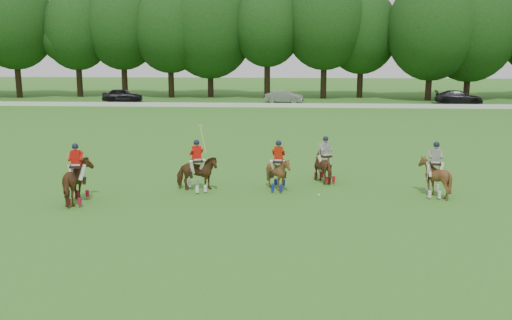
# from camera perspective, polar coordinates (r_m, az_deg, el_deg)

# --- Properties ---
(ground) EXTENTS (180.00, 180.00, 0.00)m
(ground) POSITION_cam_1_polar(r_m,az_deg,el_deg) (21.01, -3.89, -6.00)
(ground) COLOR #287220
(ground) RESTS_ON ground
(tree_line) EXTENTS (117.98, 14.32, 14.75)m
(tree_line) POSITION_cam_1_polar(r_m,az_deg,el_deg) (67.98, 1.40, 13.13)
(tree_line) COLOR black
(tree_line) RESTS_ON ground
(boundary_rail) EXTENTS (120.00, 0.10, 0.44)m
(boundary_rail) POSITION_cam_1_polar(r_m,az_deg,el_deg) (58.25, 0.77, 5.51)
(boundary_rail) COLOR white
(boundary_rail) RESTS_ON ground
(car_left) EXTENTS (4.61, 2.39, 1.50)m
(car_left) POSITION_cam_1_polar(r_m,az_deg,el_deg) (65.28, -13.20, 6.32)
(car_left) COLOR black
(car_left) RESTS_ON ground
(car_mid) EXTENTS (4.32, 2.13, 1.36)m
(car_mid) POSITION_cam_1_polar(r_m,az_deg,el_deg) (62.63, 2.84, 6.34)
(car_mid) COLOR gray
(car_mid) RESTS_ON ground
(car_right) EXTENTS (5.25, 2.87, 1.44)m
(car_right) POSITION_cam_1_polar(r_m,az_deg,el_deg) (65.21, 19.60, 5.93)
(car_right) COLOR black
(car_right) RESTS_ON ground
(polo_red_a) EXTENTS (1.33, 2.18, 2.45)m
(polo_red_a) POSITION_cam_1_polar(r_m,az_deg,el_deg) (24.02, -17.44, -2.04)
(polo_red_a) COLOR #432812
(polo_red_a) RESTS_ON ground
(polo_red_b) EXTENTS (1.96, 1.86, 2.80)m
(polo_red_b) POSITION_cam_1_polar(r_m,az_deg,el_deg) (24.98, -5.91, -1.29)
(polo_red_b) COLOR #432812
(polo_red_b) RESTS_ON ground
(polo_red_c) EXTENTS (1.33, 1.46, 2.22)m
(polo_red_c) POSITION_cam_1_polar(r_m,az_deg,el_deg) (24.99, 2.25, -1.27)
(polo_red_c) COLOR #432812
(polo_red_c) RESTS_ON ground
(polo_stripe_a) EXTENTS (1.46, 1.85, 2.15)m
(polo_stripe_a) POSITION_cam_1_polar(r_m,az_deg,el_deg) (26.66, 6.91, -0.58)
(polo_stripe_a) COLOR #432812
(polo_stripe_a) RESTS_ON ground
(polo_stripe_b) EXTENTS (1.54, 1.67, 2.33)m
(polo_stripe_b) POSITION_cam_1_polar(r_m,az_deg,el_deg) (25.14, 17.42, -1.60)
(polo_stripe_b) COLOR #432812
(polo_stripe_b) RESTS_ON ground
(polo_ball) EXTENTS (0.09, 0.09, 0.09)m
(polo_ball) POSITION_cam_1_polar(r_m,az_deg,el_deg) (24.33, 6.30, -3.49)
(polo_ball) COLOR white
(polo_ball) RESTS_ON ground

